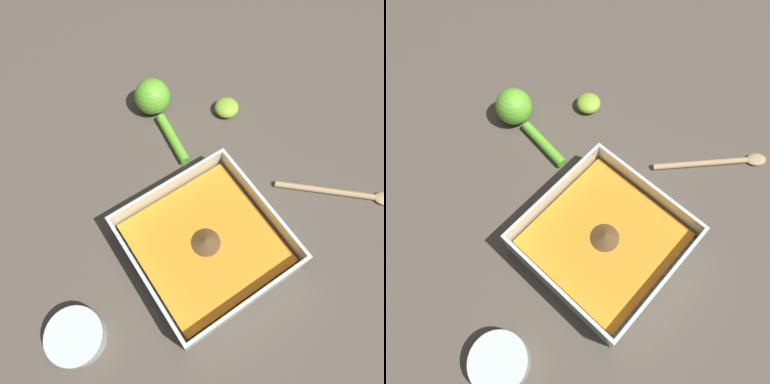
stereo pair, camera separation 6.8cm
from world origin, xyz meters
TOP-DOWN VIEW (x-y plane):
  - ground_plane at (0.00, 0.00)m, footprint 4.00×4.00m
  - square_dish at (-0.02, 0.05)m, footprint 0.24×0.24m
  - spice_bowl at (0.23, 0.06)m, footprint 0.09×0.09m
  - lemon_squeezer at (-0.11, -0.26)m, footprint 0.07×0.19m
  - lemon_half at (-0.23, -0.18)m, footprint 0.05×0.05m
  - wooden_spoon at (-0.30, 0.10)m, footprint 0.18×0.17m

SIDE VIEW (x-z plane):
  - ground_plane at x=0.00m, z-range 0.00..0.00m
  - wooden_spoon at x=-0.30m, z-range 0.00..0.01m
  - lemon_half at x=-0.23m, z-range 0.00..0.03m
  - spice_bowl at x=0.23m, z-range 0.00..0.04m
  - square_dish at x=-0.02m, z-range -0.01..0.06m
  - lemon_squeezer at x=-0.11m, z-range 0.00..0.07m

